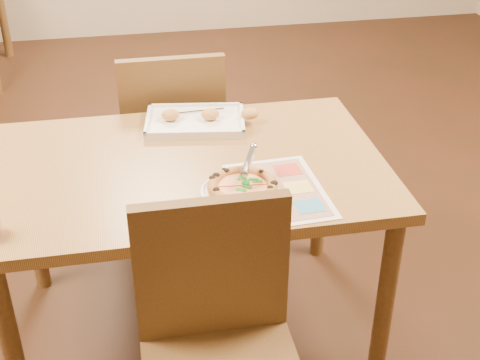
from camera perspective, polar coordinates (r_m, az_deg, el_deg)
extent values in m
plane|color=black|center=(2.64, -3.79, -12.30)|extent=(7.00, 7.00, 0.00)
cube|color=olive|center=(2.22, -4.41, 0.93)|extent=(1.30, 0.85, 0.04)
cylinder|color=brown|center=(2.18, -18.84, -13.67)|extent=(0.06, 0.06, 0.68)
cylinder|color=brown|center=(2.74, -17.38, -3.00)|extent=(0.06, 0.06, 0.68)
cylinder|color=brown|center=(2.28, 12.28, -10.14)|extent=(0.06, 0.06, 0.68)
cylinder|color=brown|center=(2.82, 6.93, -0.61)|extent=(0.06, 0.06, 0.68)
cube|color=brown|center=(1.82, -2.42, -7.72)|extent=(0.42, 0.04, 0.45)
cube|color=brown|center=(2.96, -5.86, 3.44)|extent=(0.42, 0.42, 0.04)
cube|color=brown|center=(2.69, -5.71, 5.84)|extent=(0.42, 0.04, 0.45)
cylinder|color=brown|center=(5.35, -19.66, 13.36)|extent=(0.06, 0.06, 0.68)
cylinder|color=white|center=(2.04, 0.00, -1.05)|extent=(0.24, 0.24, 0.01)
cylinder|color=#BC7940|center=(2.04, 0.22, -0.74)|extent=(0.21, 0.21, 0.01)
cylinder|color=#FDD789|center=(2.04, 0.22, -0.56)|extent=(0.18, 0.18, 0.01)
torus|color=#BC7940|center=(2.04, 0.22, -0.54)|extent=(0.22, 0.22, 0.03)
cylinder|color=silver|center=(2.03, 0.40, 0.56)|extent=(0.04, 0.07, 0.07)
cube|color=silver|center=(2.06, 0.80, 1.72)|extent=(0.06, 0.11, 0.06)
cube|color=white|center=(2.46, -3.84, 4.93)|extent=(0.39, 0.30, 0.02)
cube|color=silver|center=(2.46, -3.85, 5.20)|extent=(0.18, 0.02, 0.00)
ellipsoid|color=#D1874B|center=(2.45, -5.96, 5.55)|extent=(0.07, 0.05, 0.04)
ellipsoid|color=#D1874B|center=(2.45, -2.56, 5.63)|extent=(0.07, 0.05, 0.04)
ellipsoid|color=#D1874B|center=(2.45, 0.86, 5.69)|extent=(0.07, 0.05, 0.04)
cube|color=white|center=(2.06, 3.29, -0.88)|extent=(0.29, 0.40, 0.00)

